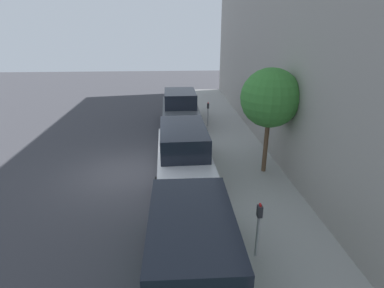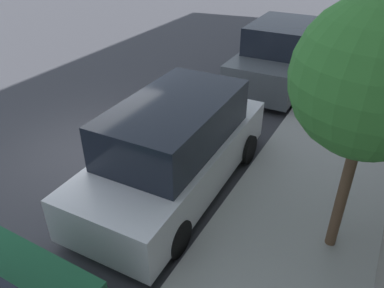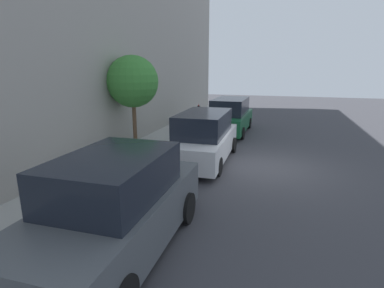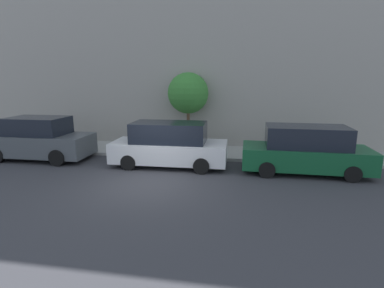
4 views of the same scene
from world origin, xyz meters
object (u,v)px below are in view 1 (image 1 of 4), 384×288
object	(u,v)px
parked_minivan_second	(183,152)
street_tree	(270,98)
parked_minivan_nearest	(192,256)
parked_suv_third	(180,109)
parking_meter_near	(258,225)
parking_meter_far	(208,112)

from	to	relation	value
parked_minivan_second	street_tree	bearing A→B (deg)	-4.64
parked_minivan_nearest	street_tree	bearing A→B (deg)	59.78
parked_minivan_second	parked_suv_third	size ratio (longest dim) A/B	1.02
parked_minivan_second	street_tree	world-z (taller)	street_tree
parked_suv_third	street_tree	distance (m)	7.48
parking_meter_near	parking_meter_far	size ratio (longest dim) A/B	1.06
street_tree	parked_minivan_second	bearing A→B (deg)	175.36
parked_minivan_nearest	parked_suv_third	distance (m)	11.86
parked_minivan_second	parked_suv_third	xyz separation A→B (m)	(0.05, 6.28, 0.01)
parked_minivan_nearest	parking_meter_far	world-z (taller)	parked_minivan_nearest
parked_suv_third	parked_minivan_second	bearing A→B (deg)	-90.47
parking_meter_far	parking_meter_near	bearing A→B (deg)	-90.00
parked_minivan_nearest	parking_meter_near	size ratio (longest dim) A/B	3.43
parked_minivan_second	parking_meter_near	bearing A→B (deg)	-71.83
parking_meter_far	street_tree	world-z (taller)	street_tree
parked_minivan_second	street_tree	size ratio (longest dim) A/B	1.27
street_tree	parking_meter_near	bearing A→B (deg)	-108.42
parked_suv_third	street_tree	bearing A→B (deg)	-65.22
parked_minivan_second	parking_meter_near	size ratio (longest dim) A/B	3.45
parked_minivan_nearest	parking_meter_near	xyz separation A→B (m)	(1.60, 0.81, 0.11)
parking_meter_near	parking_meter_far	xyz separation A→B (m)	(0.00, 10.27, -0.05)
parked_minivan_second	street_tree	distance (m)	3.70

